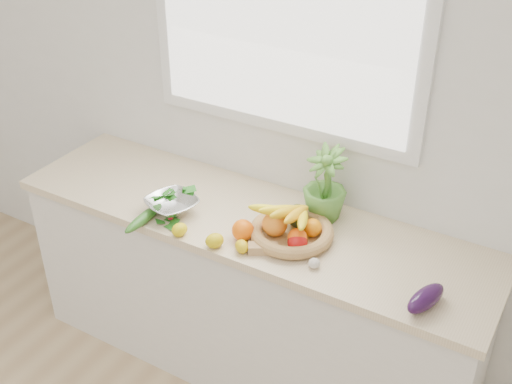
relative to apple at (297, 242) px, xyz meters
The scene contains 20 objects.
back_wall 0.66m from the apple, 126.02° to the left, with size 4.50×0.02×2.70m, color white.
counter_cabinet 0.61m from the apple, 158.37° to the left, with size 2.20×0.58×0.86m, color silver.
countertop 0.34m from the apple, 158.37° to the left, with size 2.24×0.62×0.04m, color beige.
window_frame 0.96m from the apple, 127.01° to the left, with size 1.30×0.03×1.10m, color white.
window_pane 0.95m from the apple, 128.41° to the left, with size 1.18×0.01×0.98m, color white.
orange_loose 0.24m from the apple, 168.91° to the right, with size 0.09×0.09×0.09m, color #FF6508.
lemon_a 0.51m from the apple, 161.94° to the right, with size 0.06×0.07×0.06m, color yellow.
lemon_b 0.34m from the apple, 153.87° to the right, with size 0.06×0.08×0.06m, color #D8BD0B.
lemon_c 0.23m from the apple, 147.66° to the right, with size 0.05×0.07×0.05m, color #DEB40C.
apple is the anchor object (origin of this frame).
ginger 0.14m from the apple, 144.57° to the right, with size 0.12×0.05×0.04m, color tan.
garlic_a 0.19m from the apple, 140.67° to the left, with size 0.05×0.05×0.04m, color white.
garlic_b 0.14m from the apple, 101.39° to the left, with size 0.05×0.05×0.04m, color silver.
garlic_c 0.13m from the apple, 30.48° to the right, with size 0.05×0.05×0.04m, color beige.
eggplant 0.56m from the apple, ahead, with size 0.08×0.20×0.08m, color #280E34.
cucumber 0.69m from the apple, 166.77° to the right, with size 0.05×0.26×0.05m, color #2C5E1B.
radish 0.59m from the apple, behind, with size 0.03×0.03×0.03m, color red.
potted_herb 0.31m from the apple, 93.20° to the left, with size 0.19×0.19×0.34m, color #528E33.
fruit_basket 0.10m from the apple, 134.07° to the left, with size 0.44×0.44×0.19m.
colander_with_spinach 0.62m from the apple, behind, with size 0.28×0.28×0.12m.
Camera 1 is at (1.24, -0.09, 2.50)m, focal length 45.00 mm.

